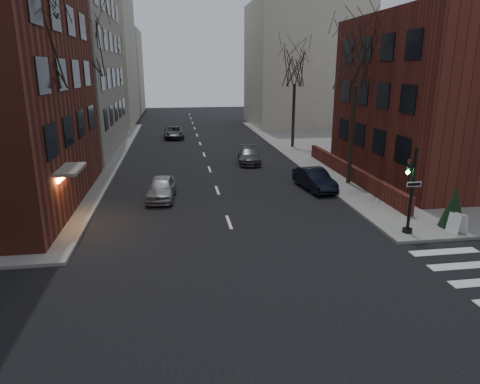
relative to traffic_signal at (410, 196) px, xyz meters
name	(u,v)px	position (x,y,z in m)	size (l,w,h in m)	color
building_right_brick	(455,99)	(8.56, 10.01, 3.59)	(12.00, 14.00, 11.00)	#572319
low_wall_right	(350,172)	(1.36, 10.01, -1.26)	(0.35, 16.00, 1.00)	#572319
building_distant_la	(79,57)	(-22.94, 46.01, 7.09)	(14.00, 16.00, 18.00)	beige
building_distant_ra	(303,65)	(7.06, 41.01, 6.09)	(14.00, 14.00, 16.00)	beige
building_distant_lb	(112,72)	(-20.94, 63.01, 5.09)	(10.00, 12.00, 14.00)	beige
traffic_signal	(410,196)	(0.00, 0.00, 0.00)	(0.76, 0.44, 4.00)	black
tree_left_a	(36,47)	(-16.74, 5.01, 6.56)	(4.18, 4.18, 10.26)	#2D231C
tree_left_b	(85,48)	(-16.74, 17.01, 7.00)	(4.40, 4.40, 10.80)	#2D231C
tree_left_c	(112,63)	(-16.74, 31.01, 6.12)	(3.96, 3.96, 9.72)	#2D231C
tree_right_a	(357,60)	(0.86, 9.01, 6.12)	(3.96, 3.96, 9.72)	#2D231C
tree_right_b	(295,68)	(0.86, 23.01, 5.68)	(3.74, 3.74, 9.18)	#2D231C
streetlamp_near	(89,119)	(-16.14, 13.01, 2.33)	(0.36, 0.36, 6.28)	black
streetlamp_far	(122,99)	(-16.14, 33.01, 2.33)	(0.36, 0.36, 6.28)	black
parked_sedan	(314,179)	(-1.74, 8.28, -1.23)	(1.43, 4.09, 1.35)	black
car_lane_silver	(161,188)	(-11.41, 7.63, -1.24)	(1.58, 3.94, 1.34)	#A0A0A5
car_lane_gray	(249,155)	(-4.51, 16.87, -1.28)	(1.77, 4.36, 1.26)	#404045
car_lane_far	(174,132)	(-10.61, 31.10, -1.27)	(2.13, 4.63, 1.29)	#3B3B40
sandwich_board	(457,223)	(2.22, -0.49, -1.26)	(0.44, 0.62, 0.99)	white
evergreen_shrub	(454,207)	(2.56, 0.40, -0.75)	(1.20, 1.20, 2.01)	black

